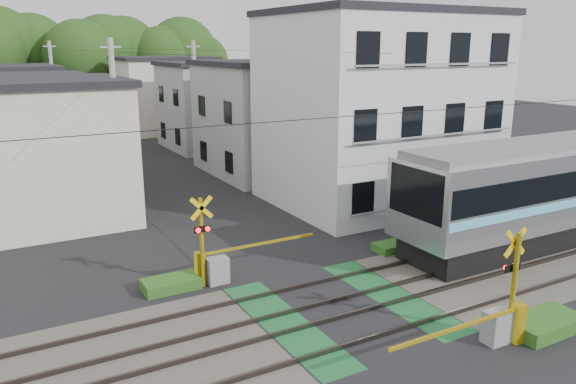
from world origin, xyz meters
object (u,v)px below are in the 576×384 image
crossing_signal_far (214,263)px  pedestrian (132,145)px  apartment_block (377,108)px  crossing_signal_near (502,318)px

crossing_signal_far → pedestrian: bearing=82.4°
apartment_block → pedestrian: size_ratio=5.90×
crossing_signal_near → crossing_signal_far: bearing=125.3°
apartment_block → pedestrian: 19.65m
crossing_signal_far → pedestrian: size_ratio=2.74×
crossing_signal_near → pedestrian: 30.77m
crossing_signal_near → apartment_block: size_ratio=0.46×
pedestrian → apartment_block: bearing=129.6°
crossing_signal_far → crossing_signal_near: bearing=-54.7°
crossing_signal_near → apartment_block: bearing=65.8°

